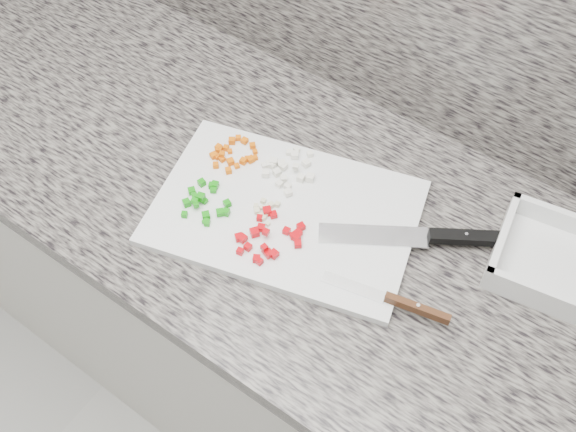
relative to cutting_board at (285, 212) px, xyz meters
The scene contains 11 objects.
cabinet 0.48m from the cutting_board, 113.52° to the left, with size 3.92×0.62×0.86m, color silver.
countertop 0.05m from the cutting_board, 113.52° to the left, with size 3.96×0.64×0.04m, color slate.
cutting_board is the anchor object (origin of this frame).
carrot_pile 0.16m from the cutting_board, 163.45° to the left, with size 0.08×0.09×0.02m.
onion_pile 0.09m from the cutting_board, 123.61° to the left, with size 0.10×0.11×0.02m.
green_pepper_pile 0.14m from the cutting_board, 150.41° to the right, with size 0.09×0.09×0.02m.
red_pepper_pile 0.07m from the cutting_board, 79.22° to the right, with size 0.10×0.11×0.02m.
garlic_pile 0.04m from the cutting_board, 139.50° to the right, with size 0.05×0.05×0.01m.
chef_knife 0.25m from the cutting_board, 21.47° to the left, with size 0.27×0.19×0.02m.
paring_knife 0.26m from the cutting_board, 10.64° to the right, with size 0.21×0.06×0.02m.
tray 0.47m from the cutting_board, 20.50° to the left, with size 0.26×0.21×0.05m.
Camera 1 is at (0.40, 0.87, 1.79)m, focal length 40.00 mm.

